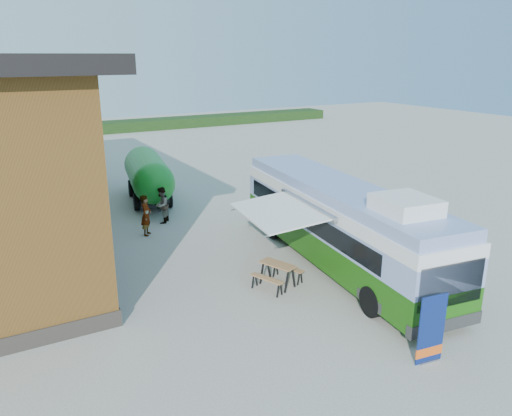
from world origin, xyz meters
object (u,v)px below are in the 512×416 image
person_b (162,205)px  picnic_table (278,269)px  slurry_tanker (148,174)px  banner (431,335)px  bus (339,221)px  person_a (146,215)px

person_b → picnic_table: bearing=46.2°
person_b → slurry_tanker: 3.78m
banner → bus: bearing=80.1°
slurry_tanker → person_a: bearing=-98.5°
picnic_table → slurry_tanker: (-0.59, 11.93, 0.87)m
person_a → picnic_table: bearing=-128.9°
bus → person_b: 8.82m
bus → banner: (-1.87, -6.07, -0.92)m
bus → picnic_table: bearing=-163.7°
bus → person_b: (-4.06, 7.78, -0.84)m
person_b → slurry_tanker: slurry_tanker is taller
bus → picnic_table: size_ratio=6.63×
bus → person_b: bearing=124.7°
picnic_table → slurry_tanker: 11.98m
person_a → person_b: size_ratio=1.05×
picnic_table → person_b: 8.34m
bus → slurry_tanker: size_ratio=1.71×
banner → person_b: 14.02m
person_b → bus: bearing=65.7°
banner → slurry_tanker: (-1.62, 17.53, 0.71)m
picnic_table → person_a: size_ratio=0.99×
bus → banner: size_ratio=6.27×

